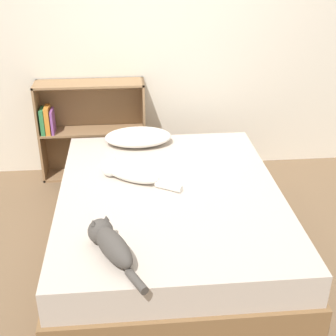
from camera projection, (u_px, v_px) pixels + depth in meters
name	position (u px, v px, depth m)	size (l,w,h in m)	color
ground_plane	(170.00, 248.00, 3.48)	(8.00, 8.00, 0.00)	brown
wall_back	(155.00, 38.00, 4.15)	(8.00, 0.06, 2.50)	silver
bed	(170.00, 221.00, 3.37)	(1.58, 2.01, 0.49)	brown
pillow	(138.00, 137.00, 3.92)	(0.56, 0.34, 0.13)	white
cat_light	(129.00, 173.00, 3.37)	(0.57, 0.40, 0.15)	white
cat_dark	(110.00, 243.00, 2.60)	(0.33, 0.55, 0.17)	#47423D
bookshelf	(89.00, 128.00, 4.34)	(0.97, 0.26, 0.91)	#8E6B47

